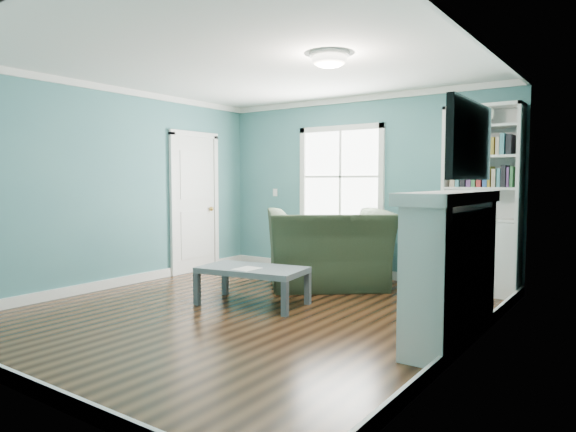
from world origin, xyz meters
The scene contains 13 objects.
floor centered at (0.00, 0.00, 0.00)m, with size 5.00×5.00×0.00m, color black.
room_walls centered at (0.00, 0.00, 1.58)m, with size 5.00×5.00×5.00m.
trim centered at (0.00, 0.00, 1.24)m, with size 4.50×5.00×2.60m.
window centered at (-0.30, 2.49, 1.45)m, with size 1.40×0.06×1.50m.
bookshelf centered at (1.77, 2.30, 0.92)m, with size 0.90×0.35×2.31m.
fireplace centered at (2.08, 0.20, 0.64)m, with size 0.44×1.58×1.30m.
tv centered at (2.20, 0.20, 1.72)m, with size 0.06×1.10×0.65m, color black.
door centered at (-2.22, 1.40, 1.07)m, with size 0.12×0.98×2.17m.
ceiling_fixture centered at (0.90, 0.10, 2.55)m, with size 0.38×0.38×0.15m.
light_switch centered at (-1.50, 2.48, 1.20)m, with size 0.08×0.01×0.12m, color white.
recliner centered at (0.02, 1.59, 0.68)m, with size 1.55×1.01×1.35m, color #202E1D.
coffee_table centered at (-0.17, 0.25, 0.37)m, with size 1.25×0.81×0.42m.
paper_sheet centered at (-0.15, 0.13, 0.43)m, with size 0.23×0.29×0.00m, color white.
Camera 1 is at (3.42, -4.18, 1.40)m, focal length 32.00 mm.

